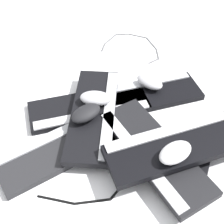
{
  "coord_description": "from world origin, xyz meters",
  "views": [
    {
      "loc": [
        0.61,
        0.48,
        0.83
      ],
      "look_at": [
        0.05,
        -0.03,
        0.04
      ],
      "focal_mm": 50.0,
      "sensor_mm": 36.0,
      "label": 1
    }
  ],
  "objects_px": {
    "keyboard_4": "(94,113)",
    "mouse_3": "(150,82)",
    "keyboard_2": "(144,96)",
    "keyboard_5": "(154,152)",
    "keyboard_3": "(89,107)",
    "keyboard_0": "(63,148)",
    "mouse_0": "(86,113)",
    "keyboard_1": "(142,145)",
    "mouse_1": "(175,152)",
    "keyboard_6": "(176,146)",
    "mouse_2": "(96,98)"
  },
  "relations": [
    {
      "from": "keyboard_2",
      "to": "keyboard_5",
      "type": "xyz_separation_m",
      "value": [
        0.21,
        0.2,
        0.03
      ]
    },
    {
      "from": "keyboard_2",
      "to": "mouse_3",
      "type": "bearing_deg",
      "value": -168.46
    },
    {
      "from": "keyboard_0",
      "to": "keyboard_4",
      "type": "xyz_separation_m",
      "value": [
        -0.16,
        -0.01,
        0.03
      ]
    },
    {
      "from": "keyboard_3",
      "to": "mouse_3",
      "type": "bearing_deg",
      "value": 156.39
    },
    {
      "from": "keyboard_1",
      "to": "mouse_0",
      "type": "height_order",
      "value": "mouse_0"
    },
    {
      "from": "keyboard_4",
      "to": "keyboard_5",
      "type": "xyz_separation_m",
      "value": [
        -0.01,
        0.26,
        0.0
      ]
    },
    {
      "from": "keyboard_5",
      "to": "mouse_0",
      "type": "height_order",
      "value": "mouse_0"
    },
    {
      "from": "mouse_1",
      "to": "mouse_3",
      "type": "bearing_deg",
      "value": -119.93
    },
    {
      "from": "keyboard_4",
      "to": "mouse_3",
      "type": "relative_size",
      "value": 3.99
    },
    {
      "from": "keyboard_3",
      "to": "keyboard_4",
      "type": "distance_m",
      "value": 0.07
    },
    {
      "from": "mouse_2",
      "to": "keyboard_2",
      "type": "bearing_deg",
      "value": -149.09
    },
    {
      "from": "keyboard_2",
      "to": "mouse_3",
      "type": "height_order",
      "value": "mouse_3"
    },
    {
      "from": "keyboard_2",
      "to": "mouse_2",
      "type": "bearing_deg",
      "value": -22.81
    },
    {
      "from": "keyboard_6",
      "to": "mouse_1",
      "type": "xyz_separation_m",
      "value": [
        0.05,
        0.02,
        0.04
      ]
    },
    {
      "from": "keyboard_6",
      "to": "keyboard_1",
      "type": "bearing_deg",
      "value": -76.3
    },
    {
      "from": "keyboard_6",
      "to": "mouse_0",
      "type": "height_order",
      "value": "mouse_0"
    },
    {
      "from": "keyboard_4",
      "to": "mouse_0",
      "type": "bearing_deg",
      "value": 6.26
    },
    {
      "from": "keyboard_3",
      "to": "mouse_3",
      "type": "distance_m",
      "value": 0.25
    },
    {
      "from": "mouse_3",
      "to": "keyboard_4",
      "type": "bearing_deg",
      "value": -102.67
    },
    {
      "from": "keyboard_3",
      "to": "keyboard_6",
      "type": "height_order",
      "value": "keyboard_6"
    },
    {
      "from": "mouse_0",
      "to": "keyboard_5",
      "type": "bearing_deg",
      "value": -71.72
    },
    {
      "from": "keyboard_1",
      "to": "keyboard_4",
      "type": "bearing_deg",
      "value": -83.53
    },
    {
      "from": "keyboard_0",
      "to": "keyboard_2",
      "type": "relative_size",
      "value": 1.02
    },
    {
      "from": "keyboard_0",
      "to": "keyboard_1",
      "type": "relative_size",
      "value": 1.0
    },
    {
      "from": "keyboard_4",
      "to": "keyboard_6",
      "type": "bearing_deg",
      "value": 99.0
    },
    {
      "from": "keyboard_2",
      "to": "keyboard_5",
      "type": "relative_size",
      "value": 0.98
    },
    {
      "from": "keyboard_1",
      "to": "mouse_0",
      "type": "bearing_deg",
      "value": -71.73
    },
    {
      "from": "keyboard_4",
      "to": "mouse_1",
      "type": "relative_size",
      "value": 3.99
    },
    {
      "from": "keyboard_0",
      "to": "keyboard_6",
      "type": "relative_size",
      "value": 1.01
    },
    {
      "from": "keyboard_6",
      "to": "mouse_0",
      "type": "bearing_deg",
      "value": -73.31
    },
    {
      "from": "keyboard_0",
      "to": "keyboard_4",
      "type": "bearing_deg",
      "value": -175.29
    },
    {
      "from": "keyboard_4",
      "to": "mouse_1",
      "type": "distance_m",
      "value": 0.33
    },
    {
      "from": "mouse_1",
      "to": "keyboard_0",
      "type": "bearing_deg",
      "value": -50.19
    },
    {
      "from": "mouse_3",
      "to": "keyboard_5",
      "type": "bearing_deg",
      "value": -53.14
    },
    {
      "from": "keyboard_5",
      "to": "keyboard_3",
      "type": "bearing_deg",
      "value": -94.38
    },
    {
      "from": "keyboard_1",
      "to": "mouse_1",
      "type": "distance_m",
      "value": 0.16
    },
    {
      "from": "keyboard_0",
      "to": "mouse_1",
      "type": "relative_size",
      "value": 4.22
    },
    {
      "from": "keyboard_0",
      "to": "keyboard_4",
      "type": "relative_size",
      "value": 1.06
    },
    {
      "from": "keyboard_1",
      "to": "keyboard_2",
      "type": "xyz_separation_m",
      "value": [
        -0.19,
        -0.15,
        0.0
      ]
    },
    {
      "from": "keyboard_4",
      "to": "keyboard_5",
      "type": "distance_m",
      "value": 0.26
    },
    {
      "from": "keyboard_2",
      "to": "keyboard_3",
      "type": "relative_size",
      "value": 1.01
    },
    {
      "from": "mouse_1",
      "to": "mouse_3",
      "type": "xyz_separation_m",
      "value": [
        -0.26,
        -0.28,
        -0.06
      ]
    },
    {
      "from": "keyboard_6",
      "to": "keyboard_3",
      "type": "bearing_deg",
      "value": -87.02
    },
    {
      "from": "keyboard_1",
      "to": "keyboard_3",
      "type": "xyz_separation_m",
      "value": [
        -0.01,
        -0.26,
        0.0
      ]
    },
    {
      "from": "keyboard_1",
      "to": "mouse_0",
      "type": "xyz_separation_m",
      "value": [
        0.06,
        -0.19,
        0.07
      ]
    },
    {
      "from": "keyboard_1",
      "to": "keyboard_4",
      "type": "xyz_separation_m",
      "value": [
        0.02,
        -0.2,
        0.03
      ]
    },
    {
      "from": "keyboard_5",
      "to": "keyboard_6",
      "type": "distance_m",
      "value": 0.07
    },
    {
      "from": "keyboard_6",
      "to": "mouse_2",
      "type": "bearing_deg",
      "value": -87.16
    },
    {
      "from": "keyboard_2",
      "to": "mouse_3",
      "type": "xyz_separation_m",
      "value": [
        -0.04,
        -0.01,
        0.04
      ]
    },
    {
      "from": "keyboard_0",
      "to": "mouse_0",
      "type": "relative_size",
      "value": 4.22
    }
  ]
}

